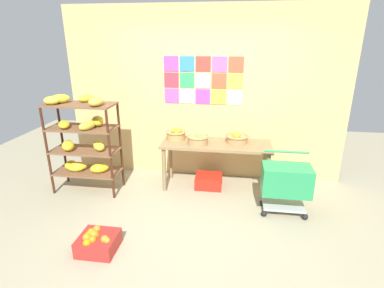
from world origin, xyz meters
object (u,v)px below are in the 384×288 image
fruit_basket_right (198,139)px  produce_crate_under_table (209,181)px  fruit_basket_back_left (237,138)px  banana_shelf_unit (82,137)px  display_table (216,149)px  fruit_basket_left (176,134)px  shopping_cart (286,182)px  orange_crate_foreground (97,242)px

fruit_basket_right → produce_crate_under_table: fruit_basket_right is taller
fruit_basket_back_left → produce_crate_under_table: 0.82m
banana_shelf_unit → display_table: banana_shelf_unit is taller
fruit_basket_back_left → fruit_basket_left: bearing=178.8°
fruit_basket_right → shopping_cart: bearing=-23.2°
orange_crate_foreground → fruit_basket_back_left: bearing=50.1°
display_table → fruit_basket_left: (-0.63, 0.10, 0.18)m
banana_shelf_unit → produce_crate_under_table: banana_shelf_unit is taller
display_table → shopping_cart: size_ratio=2.03×
fruit_basket_left → shopping_cart: (1.59, -0.70, -0.36)m
shopping_cart → fruit_basket_back_left: bearing=128.8°
display_table → produce_crate_under_table: bearing=-173.1°
banana_shelf_unit → fruit_basket_back_left: size_ratio=4.27×
fruit_basket_right → shopping_cart: size_ratio=0.40×
fruit_basket_right → fruit_basket_left: (-0.36, 0.18, 0.01)m
banana_shelf_unit → fruit_basket_right: size_ratio=4.56×
fruit_basket_left → shopping_cart: size_ratio=0.39×
fruit_basket_back_left → orange_crate_foreground: fruit_basket_back_left is taller
fruit_basket_right → produce_crate_under_table: bearing=21.8°
orange_crate_foreground → fruit_basket_left: bearing=73.2°
fruit_basket_left → produce_crate_under_table: (0.53, -0.11, -0.72)m
banana_shelf_unit → shopping_cart: (2.89, -0.24, -0.40)m
fruit_basket_back_left → fruit_basket_right: bearing=-164.7°
fruit_basket_right → fruit_basket_back_left: bearing=15.3°
fruit_basket_left → fruit_basket_back_left: 0.93m
produce_crate_under_table → orange_crate_foreground: bearing=-122.6°
display_table → banana_shelf_unit: bearing=-169.3°
fruit_basket_left → fruit_basket_back_left: bearing=-1.2°
fruit_basket_right → banana_shelf_unit: bearing=-170.2°
shopping_cart → fruit_basket_right: bearing=151.8°
display_table → shopping_cart: bearing=-32.2°
fruit_basket_left → shopping_cart: 1.77m
display_table → produce_crate_under_table: size_ratio=3.97×
fruit_basket_left → fruit_basket_right: bearing=-25.9°
produce_crate_under_table → orange_crate_foreground: 1.99m
fruit_basket_back_left → orange_crate_foreground: (-1.48, -1.77, -0.70)m
fruit_basket_right → fruit_basket_back_left: (0.57, 0.16, -0.00)m
fruit_basket_right → orange_crate_foreground: 1.97m
fruit_basket_left → orange_crate_foreground: size_ratio=0.77×
banana_shelf_unit → display_table: bearing=10.7°
produce_crate_under_table → orange_crate_foreground: orange_crate_foreground is taller
banana_shelf_unit → fruit_basket_back_left: bearing=11.2°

